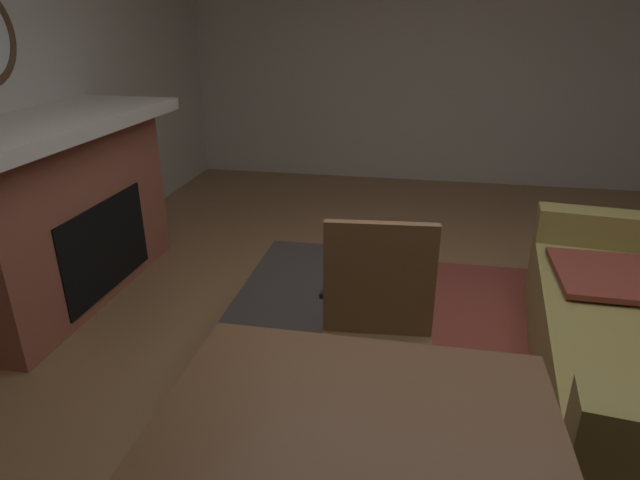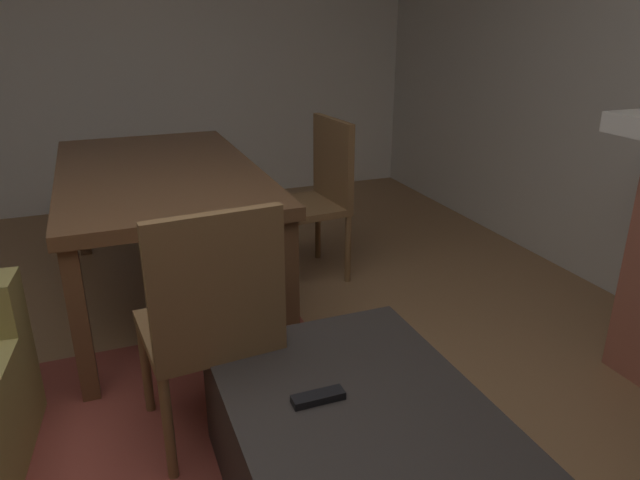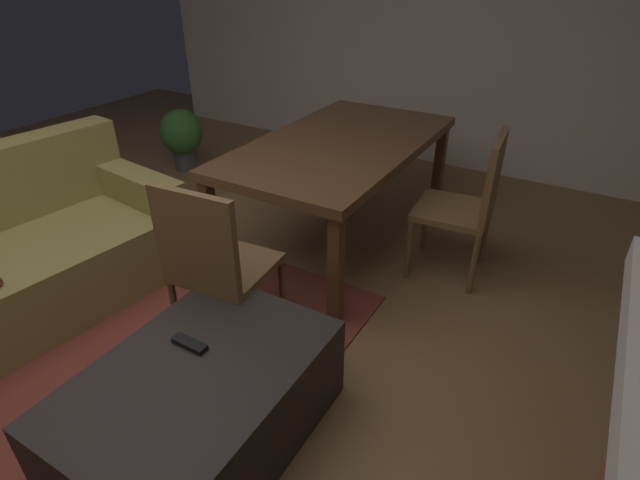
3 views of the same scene
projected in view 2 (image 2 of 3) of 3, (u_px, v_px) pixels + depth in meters
The scene contains 6 objects.
wall_right_window_side at pixel (86, 35), 4.34m from camera, with size 0.12×5.69×2.66m, color white.
ottoman_coffee_table at pixel (361, 465), 1.77m from camera, with size 1.08×0.74×0.42m, color #2D2826.
tv_remote at pixel (318, 397), 1.73m from camera, with size 0.05×0.16×0.02m, color black.
dining_table at pixel (159, 181), 3.04m from camera, with size 1.80×0.99×0.74m.
dining_chair_west at pixel (212, 317), 1.98m from camera, with size 0.47×0.47×0.93m.
dining_chair_south at pixel (316, 190), 3.40m from camera, with size 0.48×0.48×0.93m.
Camera 2 is at (-1.32, 0.04, 1.49)m, focal length 32.75 mm.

